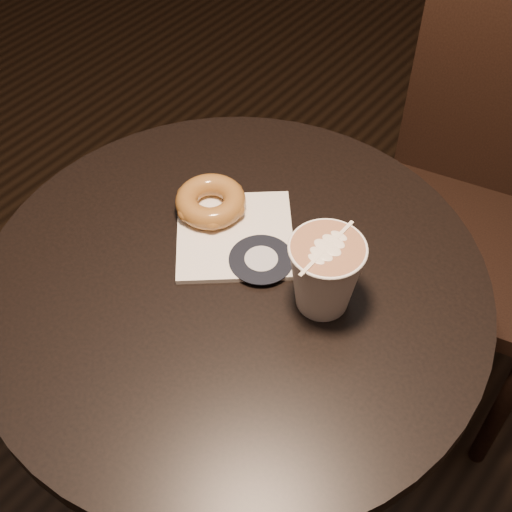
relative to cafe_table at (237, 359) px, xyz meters
name	(u,v)px	position (x,y,z in m)	size (l,w,h in m)	color
cafe_table	(237,359)	(0.00, 0.00, 0.00)	(0.70, 0.70, 0.75)	black
chair	(490,177)	(0.13, 0.61, 0.01)	(0.49, 0.49, 1.01)	black
pastry_bag	(235,235)	(-0.05, 0.06, 0.20)	(0.16, 0.16, 0.01)	white
doughnut	(211,201)	(-0.11, 0.08, 0.22)	(0.10, 0.10, 0.03)	brown
latte_cup	(325,275)	(0.11, 0.05, 0.25)	(0.10, 0.10, 0.11)	silver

